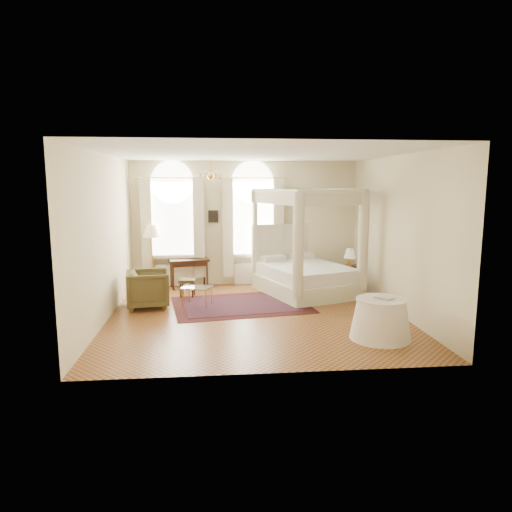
{
  "coord_description": "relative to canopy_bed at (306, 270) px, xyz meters",
  "views": [
    {
      "loc": [
        -0.88,
        -9.19,
        2.71
      ],
      "look_at": [
        0.05,
        0.4,
        1.18
      ],
      "focal_mm": 32.0,
      "sensor_mm": 36.0,
      "label": 1
    }
  ],
  "objects": [
    {
      "name": "armchair",
      "position": [
        -3.73,
        -0.92,
        -0.17
      ],
      "size": [
        1.04,
        1.01,
        0.83
      ],
      "primitive_type": "imported",
      "rotation": [
        0.0,
        0.0,
        1.73
      ],
      "color": "#4A401F",
      "rests_on": "ground"
    },
    {
      "name": "wall_pictures",
      "position": [
        -1.33,
        1.24,
        1.3
      ],
      "size": [
        2.54,
        0.03,
        0.39
      ],
      "color": "black",
      "rests_on": "room_walls"
    },
    {
      "name": "ground",
      "position": [
        -1.42,
        -1.73,
        -0.59
      ],
      "size": [
        6.0,
        6.0,
        0.0
      ],
      "primitive_type": "plane",
      "color": "#9E5D2E",
      "rests_on": "ground"
    },
    {
      "name": "window_right",
      "position": [
        -1.22,
        1.15,
        0.9
      ],
      "size": [
        1.62,
        0.27,
        3.29
      ],
      "color": "white",
      "rests_on": "room_walls"
    },
    {
      "name": "stool",
      "position": [
        -2.91,
        -0.03,
        -0.23
      ],
      "size": [
        0.42,
        0.42,
        0.43
      ],
      "color": "#483A1F",
      "rests_on": "ground"
    },
    {
      "name": "floor_lamp",
      "position": [
        -3.86,
        0.97,
        0.83
      ],
      "size": [
        0.43,
        0.43,
        1.66
      ],
      "color": "gold",
      "rests_on": "ground"
    },
    {
      "name": "chandelier",
      "position": [
        -2.32,
        -0.53,
        2.32
      ],
      "size": [
        0.51,
        0.45,
        0.5
      ],
      "color": "gold",
      "rests_on": "room_walls"
    },
    {
      "name": "coffee_table",
      "position": [
        -2.65,
        -0.9,
        -0.2
      ],
      "size": [
        0.75,
        0.65,
        0.43
      ],
      "color": "silver",
      "rests_on": "ground"
    },
    {
      "name": "nightstand",
      "position": [
        1.28,
        0.45,
        -0.28
      ],
      "size": [
        0.49,
        0.45,
        0.61
      ],
      "primitive_type": "cube",
      "rotation": [
        0.0,
        0.0,
        0.18
      ],
      "color": "#361C0E",
      "rests_on": "ground"
    },
    {
      "name": "laptop",
      "position": [
        -2.73,
        1.04,
        0.18
      ],
      "size": [
        0.37,
        0.28,
        0.03
      ],
      "primitive_type": "imported",
      "rotation": [
        0.0,
        0.0,
        3.38
      ],
      "color": "black",
      "rests_on": "writing_desk"
    },
    {
      "name": "book",
      "position": [
        0.59,
        -3.47,
        0.15
      ],
      "size": [
        0.35,
        0.37,
        0.03
      ],
      "primitive_type": "imported",
      "rotation": [
        0.0,
        0.0,
        0.62
      ],
      "color": "black",
      "rests_on": "side_table"
    },
    {
      "name": "writing_desk",
      "position": [
        -2.92,
        0.97,
        0.06
      ],
      "size": [
        1.1,
        0.72,
        0.76
      ],
      "color": "#361C0E",
      "rests_on": "ground"
    },
    {
      "name": "nightstand_lamp",
      "position": [
        1.23,
        0.41,
        0.31
      ],
      "size": [
        0.3,
        0.3,
        0.44
      ],
      "color": "gold",
      "rests_on": "nightstand"
    },
    {
      "name": "oriental_rug",
      "position": [
        -1.68,
        -0.94,
        -0.58
      ],
      "size": [
        3.27,
        2.56,
        0.01
      ],
      "color": "#451110",
      "rests_on": "ground"
    },
    {
      "name": "canopy_bed",
      "position": [
        0.0,
        0.0,
        0.0
      ],
      "size": [
        2.61,
        2.87,
        2.58
      ],
      "color": "beige",
      "rests_on": "ground"
    },
    {
      "name": "side_table",
      "position": [
        0.63,
        -3.43,
        -0.23
      ],
      "size": [
        1.06,
        1.06,
        0.72
      ],
      "color": "white",
      "rests_on": "ground"
    },
    {
      "name": "room_walls",
      "position": [
        -1.42,
        -1.73,
        1.39
      ],
      "size": [
        6.0,
        6.0,
        6.0
      ],
      "color": "beige",
      "rests_on": "ground"
    },
    {
      "name": "window_left",
      "position": [
        -3.32,
        1.15,
        0.9
      ],
      "size": [
        1.62,
        0.27,
        3.29
      ],
      "color": "white",
      "rests_on": "room_walls"
    }
  ]
}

